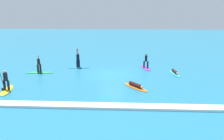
{
  "coord_description": "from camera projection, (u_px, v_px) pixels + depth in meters",
  "views": [
    {
      "loc": [
        1.17,
        -22.99,
        6.67
      ],
      "look_at": [
        0.0,
        0.0,
        0.5
      ],
      "focal_mm": 35.65,
      "sensor_mm": 36.0,
      "label": 1
    }
  ],
  "objects": [
    {
      "name": "surfer_on_yellow_board",
      "position": [
        6.0,
        85.0,
        19.0
      ],
      "size": [
        1.3,
        2.85,
        2.28
      ],
      "rotation": [
        0.0,
        0.0,
        4.92
      ],
      "color": "yellow",
      "rests_on": "ground_plane"
    },
    {
      "name": "surfer_on_teal_board",
      "position": [
        175.0,
        72.0,
        24.29
      ],
      "size": [
        1.03,
        2.9,
        0.37
      ],
      "rotation": [
        0.0,
        0.0,
        4.83
      ],
      "color": "#33C6CC",
      "rests_on": "ground_plane"
    },
    {
      "name": "surfer_on_orange_board",
      "position": [
        136.0,
        86.0,
        19.85
      ],
      "size": [
        2.41,
        2.75,
        0.43
      ],
      "rotation": [
        0.0,
        0.0,
        5.39
      ],
      "color": "orange",
      "rests_on": "ground_plane"
    },
    {
      "name": "surfer_on_purple_board",
      "position": [
        146.0,
        65.0,
        26.47
      ],
      "size": [
        1.34,
        2.9,
        1.76
      ],
      "rotation": [
        0.0,
        0.0,
        4.95
      ],
      "color": "purple",
      "rests_on": "ground_plane"
    },
    {
      "name": "wave_crest",
      "position": [
        106.0,
        106.0,
        15.81
      ],
      "size": [
        21.1,
        0.9,
        0.18
      ],
      "primitive_type": "cube",
      "color": "white",
      "rests_on": "ground_plane"
    },
    {
      "name": "surfer_on_green_board",
      "position": [
        39.0,
        69.0,
        24.48
      ],
      "size": [
        3.07,
        0.91,
        2.09
      ],
      "rotation": [
        0.0,
        0.0,
        0.06
      ],
      "color": "#23B266",
      "rests_on": "ground_plane"
    },
    {
      "name": "surfer_on_blue_board",
      "position": [
        78.0,
        63.0,
        26.62
      ],
      "size": [
        2.71,
        0.88,
        2.26
      ],
      "rotation": [
        0.0,
        0.0,
        3.21
      ],
      "color": "#1E8CD1",
      "rests_on": "ground_plane"
    },
    {
      "name": "marker_buoy",
      "position": [
        78.0,
        55.0,
        33.26
      ],
      "size": [
        0.39,
        0.39,
        1.32
      ],
      "color": "#E55119",
      "rests_on": "ground_plane"
    },
    {
      "name": "ground_plane",
      "position": [
        112.0,
        74.0,
        23.96
      ],
      "size": [
        120.0,
        120.0,
        0.0
      ],
      "primitive_type": "plane",
      "color": "teal",
      "rests_on": "ground"
    }
  ]
}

